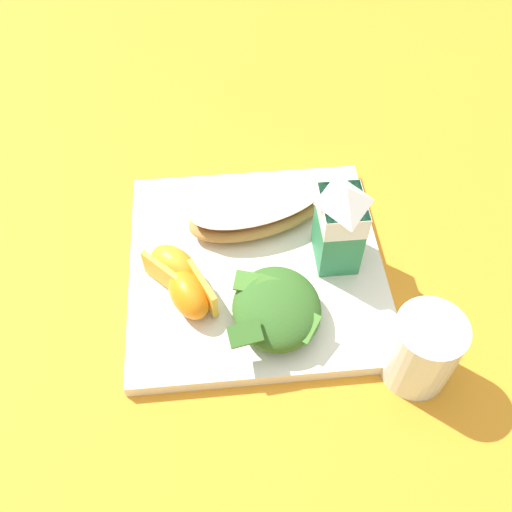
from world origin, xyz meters
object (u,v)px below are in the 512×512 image
Objects in this scene: milk_carton at (340,222)px; orange_wedge_middle at (190,294)px; green_salad_pile at (276,308)px; orange_wedge_front at (173,267)px; cheesy_pizza_bread at (259,207)px; white_plate at (256,266)px; drinking_clear_cup at (422,350)px.

orange_wedge_middle is (0.05, -0.16, -0.04)m from milk_carton.
orange_wedge_front is (-0.06, -0.10, -0.00)m from green_salad_pile.
green_salad_pile is 0.12m from orange_wedge_front.
white_plate is at bearing -8.53° from cheesy_pizza_bread.
green_salad_pile reaches higher than cheesy_pizza_bread.
milk_carton is 0.18m from orange_wedge_front.
orange_wedge_middle reaches higher than cheesy_pizza_bread.
orange_wedge_front is at bearing -81.65° from white_plate.
orange_wedge_front is 0.27m from drinking_clear_cup.
milk_carton reaches higher than green_salad_pile.
orange_wedge_middle is at bearing -55.46° from white_plate.
milk_carton reaches higher than orange_wedge_front.
milk_carton is 1.58× the size of orange_wedge_middle.
orange_wedge_middle is at bearing -106.42° from green_salad_pile.
green_salad_pile is 0.11m from milk_carton.
orange_wedge_front is (0.01, -0.09, 0.03)m from white_plate.
drinking_clear_cup is (0.09, 0.22, 0.01)m from orange_wedge_middle.
cheesy_pizza_bread is at bearing 171.47° from white_plate.
white_plate is 1.51× the size of cheesy_pizza_bread.
white_plate is at bearing -133.71° from drinking_clear_cup.
milk_carton is at bearing 134.82° from green_salad_pile.
white_plate is 0.09m from orange_wedge_middle.
orange_wedge_middle is at bearing -73.16° from milk_carton.
cheesy_pizza_bread is 0.14m from green_salad_pile.
white_plate is 4.03× the size of orange_wedge_middle.
orange_wedge_front is (0.08, -0.10, 0.00)m from cheesy_pizza_bread.
green_salad_pile is at bearing 1.67° from cheesy_pizza_bread.
white_plate is at bearing -169.69° from green_salad_pile.
white_plate is at bearing -90.82° from milk_carton.
milk_carton is 0.17m from orange_wedge_middle.
orange_wedge_middle is 0.81× the size of drinking_clear_cup.
cheesy_pizza_bread is at bearing -129.81° from milk_carton.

